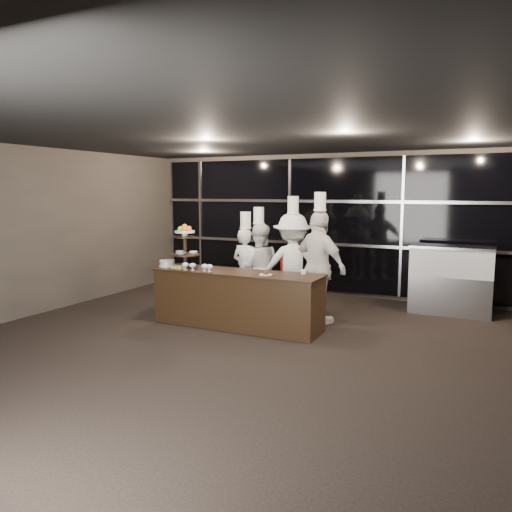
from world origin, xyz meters
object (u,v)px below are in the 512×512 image
at_px(display_stand, 185,243).
at_px(chef_d, 319,267).
at_px(layer_cake, 167,263).
at_px(display_case, 451,276).
at_px(chef_b, 259,267).
at_px(chef_a, 246,269).
at_px(chef_c, 293,266).
at_px(buffet_counter, 237,299).

distance_m(display_stand, chef_d, 2.30).
xyz_separation_m(layer_cake, display_case, (4.39, 2.53, -0.29)).
height_order(display_case, chef_b, chef_b).
xyz_separation_m(chef_a, chef_b, (0.20, 0.13, 0.02)).
bearing_deg(layer_cake, display_stand, 8.34).
distance_m(layer_cake, chef_d, 2.61).
xyz_separation_m(display_stand, layer_cake, (-0.34, -0.05, -0.37)).
xyz_separation_m(chef_b, chef_d, (1.27, -0.31, 0.13)).
height_order(display_case, chef_c, chef_c).
relative_size(display_stand, chef_d, 0.34).
bearing_deg(layer_cake, display_case, 29.98).
relative_size(layer_cake, chef_a, 0.16).
height_order(display_case, chef_a, chef_a).
bearing_deg(chef_a, display_case, 24.07).
xyz_separation_m(display_stand, chef_c, (1.58, 0.97, -0.42)).
height_order(chef_a, chef_d, chef_d).
height_order(buffet_counter, display_stand, display_stand).
distance_m(layer_cake, chef_a, 1.44).
bearing_deg(buffet_counter, layer_cake, -177.86).
relative_size(display_case, chef_a, 0.77).
height_order(chef_b, chef_c, chef_c).
distance_m(buffet_counter, chef_b, 1.17).
bearing_deg(display_case, display_stand, -148.49).
relative_size(display_stand, chef_a, 0.40).
relative_size(display_stand, display_case, 0.52).
bearing_deg(buffet_counter, chef_d, 34.97).
bearing_deg(display_case, layer_cake, -150.02).
relative_size(display_stand, layer_cake, 2.48).
distance_m(display_case, chef_c, 2.91).
bearing_deg(display_case, chef_b, -156.59).
bearing_deg(chef_d, display_case, 41.37).
xyz_separation_m(chef_b, chef_c, (0.72, -0.14, 0.09)).
xyz_separation_m(layer_cake, chef_a, (1.00, 1.02, -0.17)).
distance_m(display_stand, chef_a, 1.29).
distance_m(layer_cake, chef_c, 2.18).
height_order(display_stand, layer_cake, display_stand).
bearing_deg(display_case, buffet_counter, -140.86).
bearing_deg(chef_b, layer_cake, -136.21).
distance_m(buffet_counter, chef_a, 1.08).
bearing_deg(chef_d, layer_cake, -161.23).
height_order(buffet_counter, chef_b, chef_b).
xyz_separation_m(layer_cake, chef_d, (2.47, 0.84, -0.01)).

